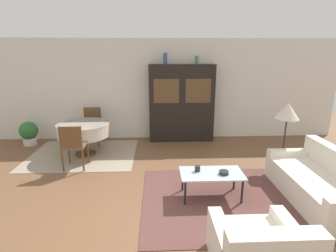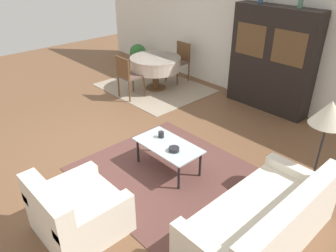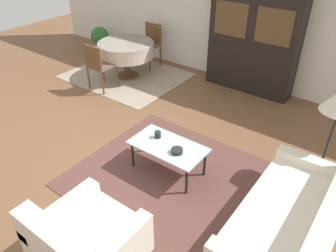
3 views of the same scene
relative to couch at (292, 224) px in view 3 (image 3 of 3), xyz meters
The scene contains 14 objects.
ground_plane 2.65m from the couch, behind, with size 14.00×14.00×0.00m, color brown.
wall_back 4.46m from the couch, 127.31° to the left, with size 10.00×0.06×2.70m.
area_rug 1.65m from the couch, behind, with size 2.52×2.25×0.01m.
dining_rug 4.91m from the couch, 153.67° to the left, with size 2.43×1.97×0.01m.
couch is the anchor object (origin of this frame).
armchair 2.15m from the couch, 137.19° to the right, with size 0.92×0.92×0.78m.
coffee_table 1.77m from the couch, behind, with size 1.03×0.56×0.43m.
display_cabinet 3.83m from the couch, 121.83° to the left, with size 1.72×0.41×2.05m.
dining_table 4.86m from the couch, 153.42° to the left, with size 1.18×1.18×0.76m.
dining_chair_near 4.56m from the couch, 162.52° to the left, with size 0.44×0.44×0.94m.
dining_chair_far 5.27m from the couch, 145.57° to the left, with size 0.44×0.44×0.94m.
cup 2.01m from the couch, behind, with size 0.09×0.09×0.09m.
bowl 1.59m from the couch, behind, with size 0.15×0.15×0.06m.
potted_plant 6.65m from the couch, 153.85° to the left, with size 0.46×0.46×0.62m.
Camera 3 is at (2.96, -2.46, 3.05)m, focal length 35.00 mm.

